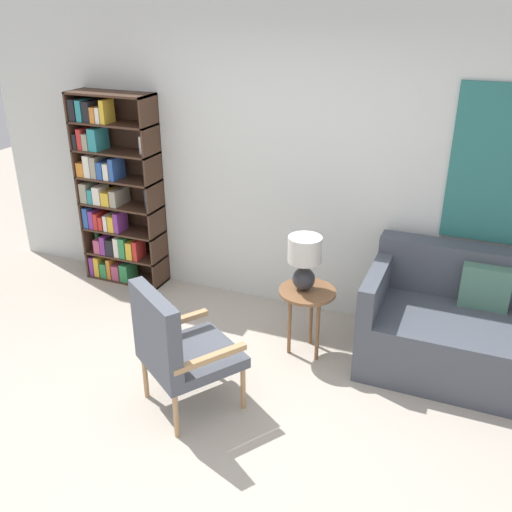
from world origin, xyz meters
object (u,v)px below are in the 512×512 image
at_px(couch, 478,332).
at_px(bookshelf, 113,195).
at_px(armchair, 175,344).
at_px(table_lamp, 305,258).
at_px(side_table, 307,299).

bearing_deg(couch, bookshelf, 175.16).
height_order(bookshelf, armchair, bookshelf).
bearing_deg(table_lamp, side_table, -9.71).
distance_m(bookshelf, table_lamp, 2.20).
xyz_separation_m(bookshelf, side_table, (2.17, -0.56, -0.40)).
relative_size(bookshelf, armchair, 1.97).
xyz_separation_m(bookshelf, armchair, (1.57, -1.57, -0.35)).
relative_size(couch, side_table, 2.94).
distance_m(couch, table_lamp, 1.43).
bearing_deg(bookshelf, side_table, -14.51).
distance_m(bookshelf, side_table, 2.27).
bearing_deg(armchair, side_table, 59.11).
bearing_deg(table_lamp, armchair, -119.23).
distance_m(bookshelf, armchair, 2.24).
bearing_deg(armchair, couch, 34.26).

